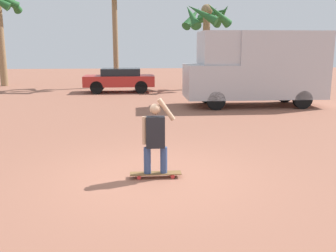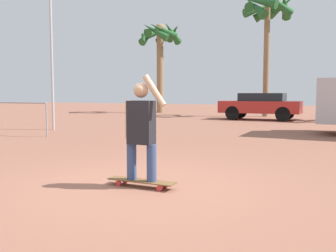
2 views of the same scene
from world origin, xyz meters
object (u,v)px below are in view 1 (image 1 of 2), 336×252
(skateboard, at_px, (156,174))
(parked_car_red, at_px, (120,79))
(person_skateboarder, at_px, (155,135))
(palm_tree_near_van, at_px, (206,21))
(camper_van, at_px, (257,66))

(skateboard, relative_size, parked_car_red, 0.26)
(person_skateboarder, distance_m, palm_tree_near_van, 17.15)
(camper_van, relative_size, palm_tree_near_van, 1.14)
(person_skateboarder, height_order, parked_car_red, person_skateboarder)
(person_skateboarder, relative_size, camper_van, 0.25)
(parked_car_red, distance_m, palm_tree_near_van, 6.48)
(parked_car_red, height_order, palm_tree_near_van, palm_tree_near_van)
(camper_van, distance_m, palm_tree_near_van, 7.74)
(person_skateboarder, relative_size, palm_tree_near_van, 0.29)
(skateboard, relative_size, camper_van, 0.17)
(palm_tree_near_van, bearing_deg, parked_car_red, -164.05)
(parked_car_red, relative_size, palm_tree_near_van, 0.76)
(skateboard, distance_m, camper_van, 10.45)
(skateboard, relative_size, palm_tree_near_van, 0.20)
(person_skateboarder, xyz_separation_m, parked_car_red, (-1.28, 14.83, -0.12))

